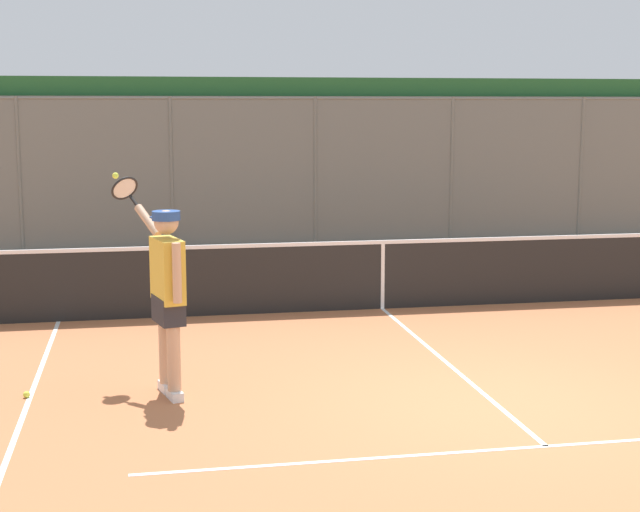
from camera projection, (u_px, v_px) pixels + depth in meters
The scene contains 6 objects.
ground_plane at pixel (496, 404), 8.99m from camera, with size 60.00×60.00×0.00m, color #B76B42.
court_line_markings at pixel (564, 461), 7.55m from camera, with size 8.77×10.02×0.01m.
fence_backdrop at pixel (310, 165), 18.61m from camera, with size 19.16×1.37×3.31m.
tennis_net at pixel (382, 274), 13.14m from camera, with size 11.27×0.09×1.07m.
tennis_player at pixel (167, 286), 9.12m from camera, with size 0.73×1.37×2.11m.
tennis_ball_by_sideline at pixel (27, 394), 9.19m from camera, with size 0.07×0.07×0.07m, color #D6E042.
Camera 1 is at (3.23, 8.20, 2.80)m, focal length 53.44 mm.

